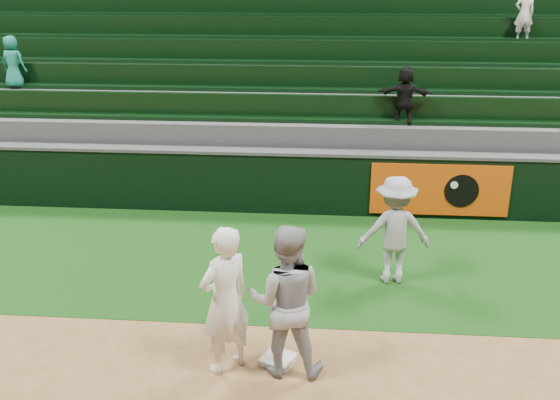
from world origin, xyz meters
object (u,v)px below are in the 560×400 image
object	(u,v)px
baserunner	(286,300)
base_coach	(395,230)
first_base	(278,360)
first_baseman	(225,300)

from	to	relation	value
baserunner	base_coach	xyz separation A→B (m)	(1.45, 2.40, -0.09)
first_base	first_baseman	distance (m)	1.07
first_baseman	baserunner	xyz separation A→B (m)	(0.70, 0.03, 0.02)
first_baseman	first_base	bearing A→B (deg)	149.45
first_base	baserunner	xyz separation A→B (m)	(0.10, -0.12, 0.89)
first_baseman	base_coach	bearing A→B (deg)	-176.32
first_base	first_baseman	bearing A→B (deg)	-165.80
base_coach	first_baseman	bearing A→B (deg)	41.45
baserunner	base_coach	bearing A→B (deg)	-120.33
first_base	base_coach	xyz separation A→B (m)	(1.56, 2.28, 0.80)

